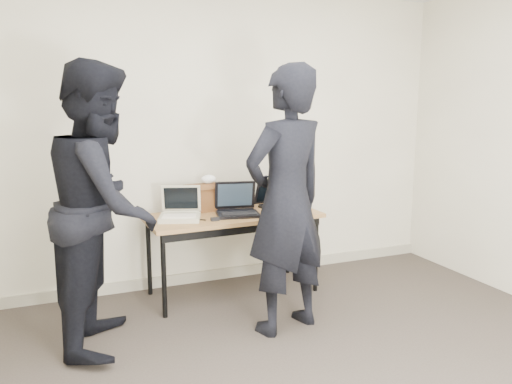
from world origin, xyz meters
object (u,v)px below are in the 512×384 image
laptop_center (237,207)px  leather_satchel (206,197)px  laptop_right (275,201)px  laptop_beige (180,213)px  person_typist (286,201)px  person_observer (104,206)px  equipment_box (289,197)px  desk (233,221)px

laptop_center → leather_satchel: (-0.21, 0.23, 0.06)m
laptop_right → laptop_center: bearing=-173.2°
laptop_beige → person_typist: (0.59, -0.81, 0.20)m
laptop_beige → person_typist: 1.02m
laptop_center → leather_satchel: bearing=143.7°
laptop_beige → person_typist: bearing=-35.1°
laptop_center → person_observer: (-1.15, -0.49, 0.20)m
leather_satchel → equipment_box: (0.81, -0.04, -0.06)m
person_observer → laptop_beige: bearing=-36.3°
desk → equipment_box: bearing=14.7°
laptop_center → person_typist: size_ratio=0.21×
desk → laptop_beige: (-0.47, 0.00, 0.11)m
desk → laptop_right: bearing=16.1°
person_typist → person_observer: size_ratio=1.00×
equipment_box → person_typist: (-0.51, -1.00, 0.19)m
desk → laptop_right: (0.47, 0.16, 0.11)m
laptop_beige → equipment_box: 1.12m
laptop_right → laptop_beige: bearing=176.1°
laptop_beige → equipment_box: (1.10, 0.19, 0.02)m
desk → equipment_box: 0.67m
laptop_right → equipment_box: size_ratio=1.53×
laptop_right → person_observer: person_observer is taller
laptop_beige → laptop_right: size_ratio=1.12×
laptop_beige → leather_satchel: size_ratio=1.09×
laptop_center → person_observer: 1.27m
laptop_right → person_typist: size_ratio=0.19×
laptop_beige → laptop_right: bearing=27.9°
desk → leather_satchel: bearing=126.0°
laptop_right → leather_satchel: bearing=160.5°
laptop_beige → leather_satchel: bearing=56.5°
laptop_right → leather_satchel: size_ratio=0.97×
laptop_beige → equipment_box: size_ratio=1.72×
laptop_right → person_typist: person_typist is taller
desk → leather_satchel: 0.34m
equipment_box → person_typist: person_typist is taller
laptop_beige → laptop_right: (0.94, 0.15, -0.00)m
desk → person_typist: person_typist is taller
laptop_beige → laptop_center: 0.50m
laptop_center → equipment_box: size_ratio=1.72×
leather_satchel → laptop_beige: bearing=-150.2°
laptop_beige → leather_satchel: (0.29, 0.22, 0.07)m
laptop_center → laptop_beige: bearing=-169.5°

